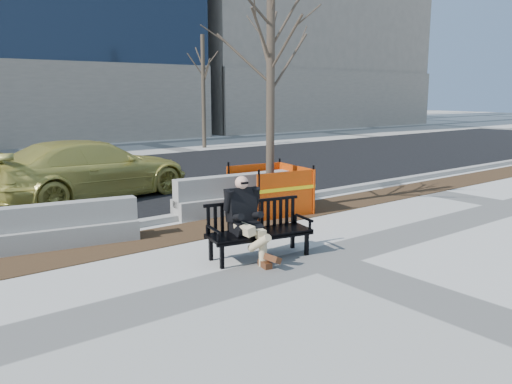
% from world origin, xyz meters
% --- Properties ---
extents(ground, '(120.00, 120.00, 0.00)m').
position_xyz_m(ground, '(0.00, 0.00, 0.00)').
color(ground, beige).
rests_on(ground, ground).
extents(mulch_strip, '(40.00, 1.20, 0.02)m').
position_xyz_m(mulch_strip, '(0.00, 2.60, 0.00)').
color(mulch_strip, '#47301C').
rests_on(mulch_strip, ground).
extents(asphalt_street, '(60.00, 10.40, 0.01)m').
position_xyz_m(asphalt_street, '(0.00, 8.80, 0.00)').
color(asphalt_street, black).
rests_on(asphalt_street, ground).
extents(curb, '(60.00, 0.25, 0.12)m').
position_xyz_m(curb, '(0.00, 3.55, 0.06)').
color(curb, '#9E9B93').
rests_on(curb, ground).
extents(bench, '(1.76, 0.92, 0.89)m').
position_xyz_m(bench, '(-0.68, 0.61, 0.00)').
color(bench, black).
rests_on(bench, ground).
extents(seated_man, '(0.73, 1.03, 1.31)m').
position_xyz_m(seated_man, '(-0.90, 0.70, 0.00)').
color(seated_man, black).
rests_on(seated_man, ground).
extents(tree_fence, '(2.38, 2.38, 5.27)m').
position_xyz_m(tree_fence, '(1.47, 2.95, 0.00)').
color(tree_fence, '#FF4208').
rests_on(tree_fence, ground).
extents(sedan, '(5.15, 2.66, 1.43)m').
position_xyz_m(sedan, '(-0.99, 6.73, 0.00)').
color(sedan, '#BBB14D').
rests_on(sedan, ground).
extents(jersey_barrier_left, '(2.67, 0.99, 0.75)m').
position_xyz_m(jersey_barrier_left, '(-2.96, 3.14, 0.00)').
color(jersey_barrier_left, gray).
rests_on(jersey_barrier_left, ground).
extents(jersey_barrier_right, '(2.93, 0.91, 0.83)m').
position_xyz_m(jersey_barrier_right, '(0.93, 3.38, 0.00)').
color(jersey_barrier_right, gray).
rests_on(jersey_barrier_right, ground).
extents(far_tree_right, '(2.27, 2.27, 5.49)m').
position_xyz_m(far_tree_right, '(7.52, 15.09, 0.00)').
color(far_tree_right, '#4D4031').
rests_on(far_tree_right, ground).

